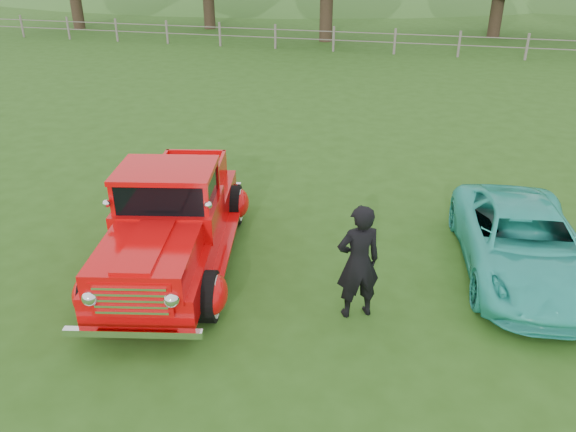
# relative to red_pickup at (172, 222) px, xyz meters

# --- Properties ---
(ground) EXTENTS (140.00, 140.00, 0.00)m
(ground) POSITION_rel_red_pickup_xyz_m (1.77, -1.09, -0.80)
(ground) COLOR #274C14
(ground) RESTS_ON ground
(distant_hills) EXTENTS (116.00, 60.00, 18.00)m
(distant_hills) POSITION_rel_red_pickup_xyz_m (-2.31, 58.37, -5.34)
(distant_hills) COLOR #306625
(distant_hills) RESTS_ON ground
(fence_line) EXTENTS (48.00, 0.12, 1.20)m
(fence_line) POSITION_rel_red_pickup_xyz_m (1.77, 20.91, -0.19)
(fence_line) COLOR slate
(fence_line) RESTS_ON ground
(red_pickup) EXTENTS (3.02, 5.25, 1.78)m
(red_pickup) POSITION_rel_red_pickup_xyz_m (0.00, 0.00, 0.00)
(red_pickup) COLOR black
(red_pickup) RESTS_ON ground
(teal_sedan) EXTENTS (2.35, 4.25, 1.13)m
(teal_sedan) POSITION_rel_red_pickup_xyz_m (5.61, 1.19, -0.23)
(teal_sedan) COLOR #2EBAA9
(teal_sedan) RESTS_ON ground
(man) EXTENTS (0.77, 0.68, 1.77)m
(man) POSITION_rel_red_pickup_xyz_m (3.18, -0.64, 0.09)
(man) COLOR black
(man) RESTS_ON ground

